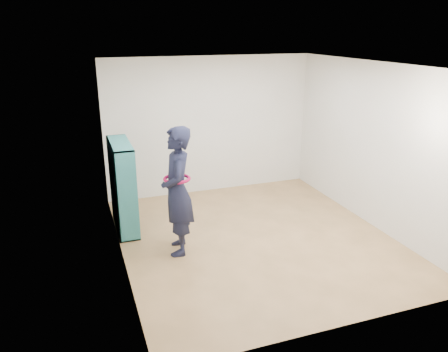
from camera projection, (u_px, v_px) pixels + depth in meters
name	position (u px, v px, depth m)	size (l,w,h in m)	color
floor	(255.00, 238.00, 6.74)	(4.50, 4.50, 0.00)	brown
ceiling	(260.00, 65.00, 5.90)	(4.50, 4.50, 0.00)	white
wall_left	(117.00, 172.00, 5.69)	(0.02, 4.50, 2.60)	silver
wall_right	(373.00, 145.00, 6.95)	(0.02, 4.50, 2.60)	silver
wall_back	(210.00, 126.00, 8.32)	(4.00, 0.02, 2.60)	silver
wall_front	(349.00, 218.00, 4.31)	(4.00, 0.02, 2.60)	silver
bookshelf	(121.00, 188.00, 6.86)	(0.31, 1.07, 1.42)	teal
person	(177.00, 191.00, 6.07)	(0.56, 0.74, 1.84)	black
smartphone	(166.00, 182.00, 6.08)	(0.02, 0.10, 0.13)	silver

